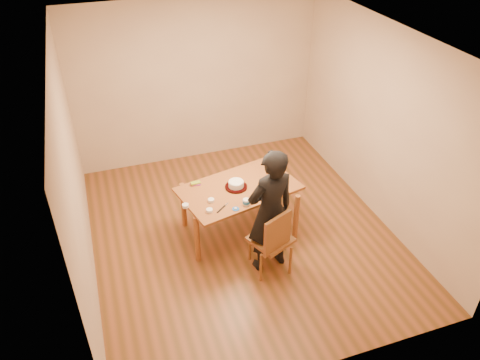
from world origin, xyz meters
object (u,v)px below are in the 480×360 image
object	(u,v)px
dining_table	(239,189)
dining_chair	(271,239)
cake_plate	(236,187)
person	(270,212)
cake	(236,184)

from	to	relation	value
dining_table	dining_chair	xyz separation A→B (m)	(0.15, -0.78, -0.28)
dining_chair	cake_plate	world-z (taller)	cake_plate
cake_plate	person	world-z (taller)	person
dining_table	cake	distance (m)	0.08
cake_plate	cake	xyz separation A→B (m)	(0.00, 0.00, 0.04)
dining_table	cake_plate	xyz separation A→B (m)	(-0.03, 0.01, 0.03)
dining_chair	person	size ratio (longest dim) A/B	0.27
dining_chair	person	xyz separation A→B (m)	(-0.00, 0.05, 0.39)
dining_table	person	distance (m)	0.75
cake_plate	person	bearing A→B (deg)	-76.07
dining_table	cake	bearing A→B (deg)	150.00
dining_table	person	bearing A→B (deg)	-91.42
dining_table	cake	world-z (taller)	cake
cake_plate	cake	size ratio (longest dim) A/B	1.44
dining_table	dining_chair	bearing A→B (deg)	-92.08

